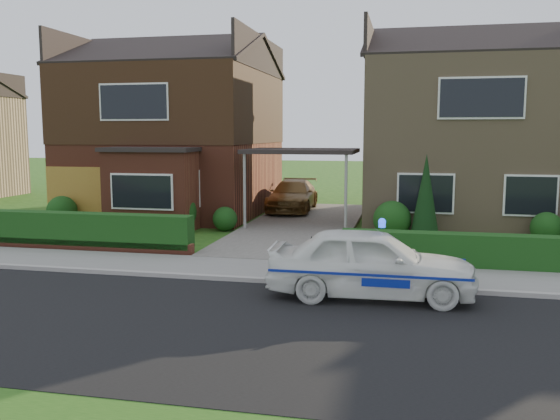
# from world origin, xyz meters

# --- Properties ---
(ground) EXTENTS (120.00, 120.00, 0.00)m
(ground) POSITION_xyz_m (0.00, 0.00, 0.00)
(ground) COLOR #1D4913
(ground) RESTS_ON ground
(road) EXTENTS (60.00, 6.00, 0.02)m
(road) POSITION_xyz_m (0.00, 0.00, 0.00)
(road) COLOR black
(road) RESTS_ON ground
(kerb) EXTENTS (60.00, 0.16, 0.12)m
(kerb) POSITION_xyz_m (0.00, 3.05, 0.06)
(kerb) COLOR #9E9993
(kerb) RESTS_ON ground
(sidewalk) EXTENTS (60.00, 2.00, 0.10)m
(sidewalk) POSITION_xyz_m (0.00, 4.10, 0.05)
(sidewalk) COLOR slate
(sidewalk) RESTS_ON ground
(driveway) EXTENTS (3.80, 12.00, 0.12)m
(driveway) POSITION_xyz_m (0.00, 11.00, 0.06)
(driveway) COLOR #666059
(driveway) RESTS_ON ground
(house_left) EXTENTS (7.50, 9.53, 7.25)m
(house_left) POSITION_xyz_m (-5.78, 13.90, 3.81)
(house_left) COLOR brown
(house_left) RESTS_ON ground
(house_right) EXTENTS (7.50, 8.06, 7.25)m
(house_right) POSITION_xyz_m (5.80, 13.99, 3.66)
(house_right) COLOR #927959
(house_right) RESTS_ON ground
(carport_link) EXTENTS (3.80, 3.00, 2.77)m
(carport_link) POSITION_xyz_m (0.00, 10.95, 2.66)
(carport_link) COLOR black
(carport_link) RESTS_ON ground
(garage_door) EXTENTS (2.20, 0.10, 2.10)m
(garage_door) POSITION_xyz_m (-8.25, 9.96, 1.05)
(garage_door) COLOR brown
(garage_door) RESTS_ON ground
(dwarf_wall) EXTENTS (7.70, 0.25, 0.36)m
(dwarf_wall) POSITION_xyz_m (-5.80, 5.30, 0.18)
(dwarf_wall) COLOR brown
(dwarf_wall) RESTS_ON ground
(hedge_left) EXTENTS (7.50, 0.55, 0.90)m
(hedge_left) POSITION_xyz_m (-5.80, 5.45, 0.00)
(hedge_left) COLOR #113712
(hedge_left) RESTS_ON ground
(hedge_right) EXTENTS (7.50, 0.55, 0.80)m
(hedge_right) POSITION_xyz_m (5.80, 5.35, 0.00)
(hedge_right) COLOR #113712
(hedge_right) RESTS_ON ground
(shrub_left_far) EXTENTS (1.08, 1.08, 1.08)m
(shrub_left_far) POSITION_xyz_m (-8.50, 9.50, 0.54)
(shrub_left_far) COLOR #113712
(shrub_left_far) RESTS_ON ground
(shrub_left_mid) EXTENTS (1.32, 1.32, 1.32)m
(shrub_left_mid) POSITION_xyz_m (-4.00, 9.30, 0.66)
(shrub_left_mid) COLOR #113712
(shrub_left_mid) RESTS_ON ground
(shrub_left_near) EXTENTS (0.84, 0.84, 0.84)m
(shrub_left_near) POSITION_xyz_m (-2.40, 9.60, 0.42)
(shrub_left_near) COLOR #113712
(shrub_left_near) RESTS_ON ground
(shrub_right_near) EXTENTS (1.20, 1.20, 1.20)m
(shrub_right_near) POSITION_xyz_m (3.20, 9.40, 0.60)
(shrub_right_near) COLOR #113712
(shrub_right_near) RESTS_ON ground
(shrub_right_mid) EXTENTS (0.96, 0.96, 0.96)m
(shrub_right_mid) POSITION_xyz_m (7.80, 9.50, 0.48)
(shrub_right_mid) COLOR #113712
(shrub_right_mid) RESTS_ON ground
(conifer_a) EXTENTS (0.90, 0.90, 2.60)m
(conifer_a) POSITION_xyz_m (4.20, 9.20, 1.30)
(conifer_a) COLOR black
(conifer_a) RESTS_ON ground
(police_car) EXTENTS (3.85, 4.25, 1.59)m
(police_car) POSITION_xyz_m (2.96, 2.40, 0.71)
(police_car) COLOR white
(police_car) RESTS_ON ground
(driveway_car) EXTENTS (1.86, 4.32, 1.24)m
(driveway_car) POSITION_xyz_m (-1.00, 14.50, 0.74)
(driveway_car) COLOR brown
(driveway_car) RESTS_ON driveway
(potted_plant_a) EXTENTS (0.44, 0.34, 0.75)m
(potted_plant_a) POSITION_xyz_m (-8.13, 7.43, 0.38)
(potted_plant_a) COLOR gray
(potted_plant_a) RESTS_ON ground
(potted_plant_b) EXTENTS (0.45, 0.41, 0.68)m
(potted_plant_b) POSITION_xyz_m (-8.07, 6.00, 0.34)
(potted_plant_b) COLOR gray
(potted_plant_b) RESTS_ON ground
(potted_plant_c) EXTENTS (0.40, 0.40, 0.69)m
(potted_plant_c) POSITION_xyz_m (-4.14, 7.41, 0.35)
(potted_plant_c) COLOR gray
(potted_plant_c) RESTS_ON ground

